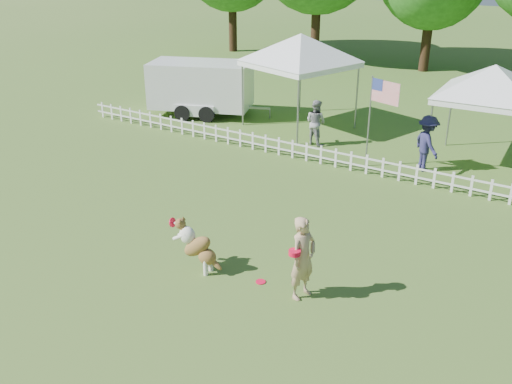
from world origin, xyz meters
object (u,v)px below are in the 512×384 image
at_px(frisbee_on_turf, 261,282).
at_px(spectator_a, 316,122).
at_px(dog, 198,247).
at_px(spectator_b, 427,143).
at_px(flag_pole, 369,122).
at_px(handler, 303,258).
at_px(canopy_tent_left, 300,82).
at_px(canopy_tent_right, 487,117).
at_px(cargo_trailer, 201,88).

xyz_separation_m(frisbee_on_turf, spectator_a, (-3.05, 8.26, 0.76)).
bearing_deg(frisbee_on_turf, dog, -167.37).
bearing_deg(spectator_b, frisbee_on_turf, 127.78).
bearing_deg(flag_pole, handler, -57.98).
bearing_deg(canopy_tent_left, dog, -55.15).
relative_size(canopy_tent_right, spectator_a, 1.96).
xyz_separation_m(handler, canopy_tent_left, (-5.44, 9.72, 0.81)).
distance_m(canopy_tent_left, cargo_trailer, 4.10).
distance_m(handler, dog, 2.30).
relative_size(handler, spectator_a, 1.09).
relative_size(canopy_tent_left, spectator_b, 1.96).
bearing_deg(canopy_tent_right, spectator_b, -135.96).
distance_m(dog, spectator_b, 8.47).
xyz_separation_m(canopy_tent_right, cargo_trailer, (-10.64, -0.20, -0.45)).
bearing_deg(spectator_b, spectator_a, 38.24).
height_order(frisbee_on_turf, spectator_a, spectator_a).
xyz_separation_m(dog, cargo_trailer, (-7.18, 9.38, 0.50)).
relative_size(canopy_tent_right, spectator_b, 1.78).
xyz_separation_m(canopy_tent_left, spectator_b, (5.33, -1.86, -0.81)).
xyz_separation_m(canopy_tent_left, canopy_tent_right, (6.64, -0.47, -0.15)).
distance_m(canopy_tent_right, flag_pole, 3.55).
relative_size(flag_pole, spectator_b, 1.65).
height_order(dog, spectator_b, spectator_b).
bearing_deg(handler, dog, 109.86).
bearing_deg(spectator_b, cargo_trailer, 36.42).
relative_size(handler, cargo_trailer, 0.35).
distance_m(dog, canopy_tent_left, 10.59).
bearing_deg(spectator_a, flag_pole, 167.77).
bearing_deg(handler, spectator_a, 37.38).
height_order(dog, flag_pole, flag_pole).
distance_m(cargo_trailer, spectator_b, 9.41).
xyz_separation_m(frisbee_on_turf, cargo_trailer, (-8.52, 9.08, 1.05)).
xyz_separation_m(handler, flag_pole, (-1.72, 7.23, 0.55)).
bearing_deg(spectator_a, canopy_tent_left, -33.87).
bearing_deg(spectator_b, dog, 118.96).
bearing_deg(canopy_tent_right, canopy_tent_left, 173.22).
xyz_separation_m(spectator_a, spectator_b, (3.87, -0.37, 0.08)).
distance_m(handler, flag_pole, 7.45).
distance_m(dog, spectator_a, 8.73).
bearing_deg(frisbee_on_turf, canopy_tent_left, 114.85).
height_order(handler, spectator_b, spectator_b).
distance_m(canopy_tent_right, spectator_a, 5.32).
xyz_separation_m(dog, spectator_b, (2.15, 8.19, 0.29)).
bearing_deg(canopy_tent_right, handler, -100.10).
height_order(dog, spectator_a, spectator_a).
relative_size(canopy_tent_left, canopy_tent_right, 1.10).
bearing_deg(canopy_tent_left, frisbee_on_turf, -47.85).
height_order(frisbee_on_turf, canopy_tent_right, canopy_tent_right).
height_order(handler, cargo_trailer, cargo_trailer).
bearing_deg(spectator_b, flag_pole, 65.03).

